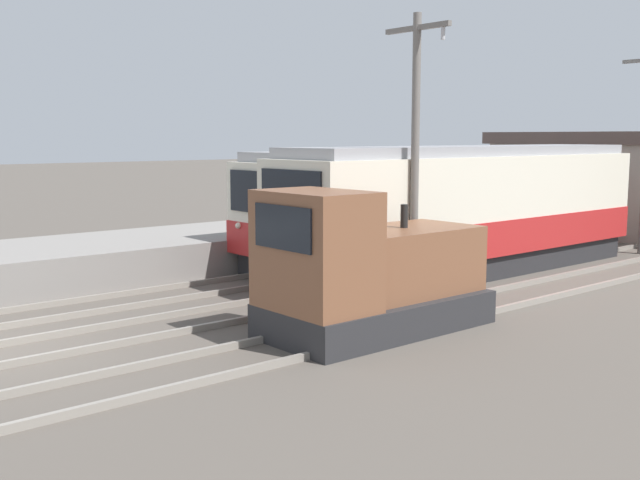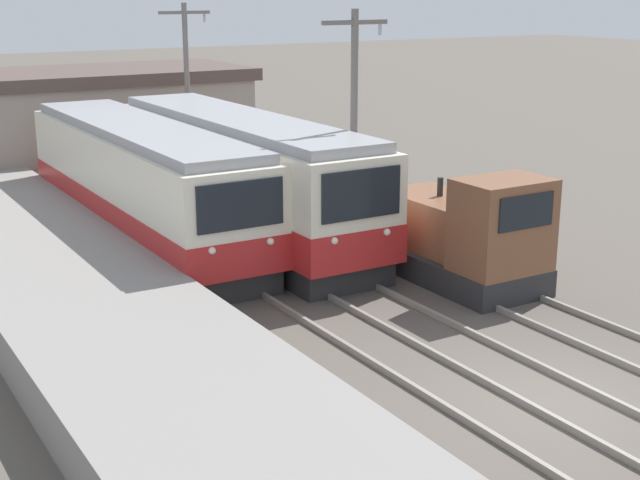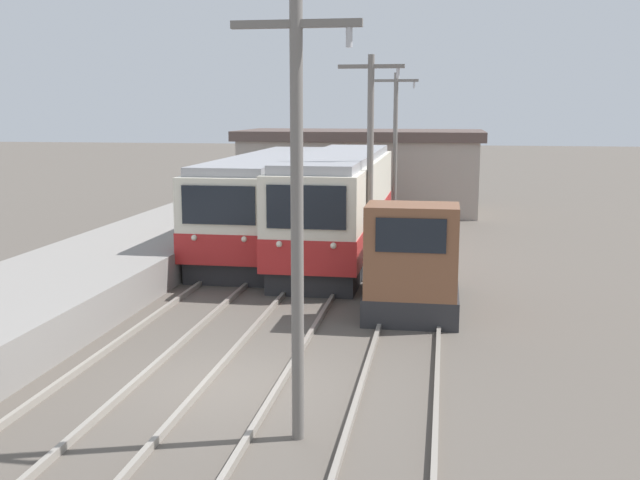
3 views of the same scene
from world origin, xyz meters
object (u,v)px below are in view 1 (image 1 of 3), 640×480
at_px(commuter_train_center, 469,215).
at_px(commuter_train_left, 421,208).
at_px(shunting_locomotive, 368,275).
at_px(catenary_mast_mid, 415,147).

bearing_deg(commuter_train_center, commuter_train_left, 160.52).
xyz_separation_m(shunting_locomotive, catenary_mast_mid, (-1.49, 2.99, 2.58)).
bearing_deg(commuter_train_left, shunting_locomotive, -53.92).
distance_m(commuter_train_left, commuter_train_center, 2.97).
bearing_deg(commuter_train_center, catenary_mast_mid, -69.26).
bearing_deg(catenary_mast_mid, shunting_locomotive, -63.46).
relative_size(commuter_train_center, catenary_mast_mid, 1.93).
height_order(commuter_train_left, catenary_mast_mid, catenary_mast_mid).
xyz_separation_m(commuter_train_left, shunting_locomotive, (5.80, -7.96, -0.47)).
distance_m(commuter_train_left, shunting_locomotive, 9.86).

